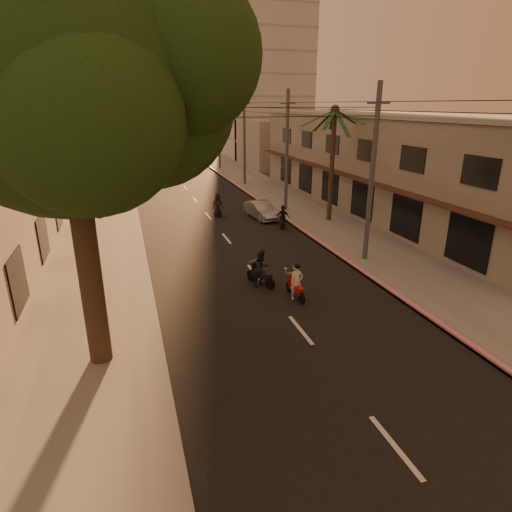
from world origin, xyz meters
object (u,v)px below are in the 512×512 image
Objects in this scene: palm_tree at (335,117)px; parked_car at (261,210)px; scooter_far_a at (218,206)px; broadleaf_tree at (79,83)px; scooter_mid_b at (283,218)px; scooter_red at (296,283)px; scooter_mid_a at (262,269)px.

palm_tree is 8.18m from parked_car.
parked_car is (2.90, -1.56, -0.17)m from scooter_far_a.
broadleaf_tree is 3.10× the size of parked_car.
scooter_mid_b is 0.89× the size of scooter_far_a.
broadleaf_tree is 7.15× the size of scooter_red.
scooter_far_a is 0.46× the size of parked_car.
parked_car is at bearing 57.56° from broadleaf_tree.
palm_tree is 10.39m from scooter_far_a.
broadleaf_tree reaches higher than scooter_red.
palm_tree reaches higher than scooter_mid_a.
palm_tree reaches higher than scooter_red.
scooter_red is 13.85m from parked_car.
scooter_far_a is (-0.17, 15.13, 0.06)m from scooter_red.
broadleaf_tree is at bearing -172.41° from scooter_mid_a.
scooter_mid_b is at bearing -85.28° from parked_car.
scooter_red is at bearing -122.11° from palm_tree.
scooter_far_a is at bearing 86.83° from scooter_red.
scooter_red reaches higher than parked_car.
scooter_mid_a is at bearing -94.34° from scooter_mid_b.
parked_car is (-4.40, 2.21, -6.53)m from palm_tree.
broadleaf_tree is 20.59m from parked_car.
palm_tree is 2.10× the size of parked_car.
scooter_far_a is (7.31, 17.62, -7.69)m from broadleaf_tree.
broadleaf_tree is 6.78× the size of scooter_mid_a.
palm_tree is at bearing 54.09° from scooter_red.
scooter_red is 0.95× the size of scooter_mid_a.
scooter_mid_a is (-0.99, 1.77, 0.09)m from scooter_red.
scooter_red is 0.95× the size of scooter_far_a.
scooter_mid_b reaches higher than parked_car.
scooter_mid_a reaches higher than scooter_far_a.
broadleaf_tree reaches higher than scooter_mid_a.
parked_car is (2.73, 13.58, -0.11)m from scooter_red.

